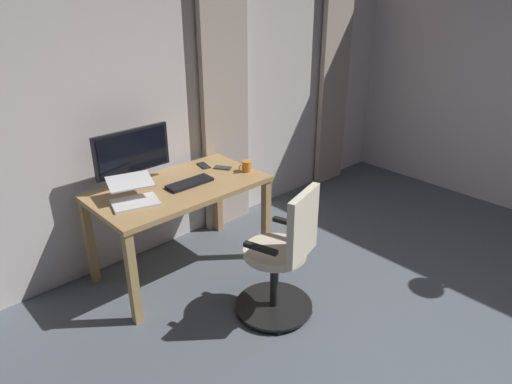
# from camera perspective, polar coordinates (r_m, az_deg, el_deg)

# --- Properties ---
(back_room_partition) EXTENTS (5.72, 0.10, 2.73)m
(back_room_partition) POSITION_cam_1_polar(r_m,az_deg,el_deg) (4.03, -10.37, 12.19)
(back_room_partition) COLOR silver
(back_room_partition) RESTS_ON ground
(curtain_left_panel) EXTENTS (0.43, 0.06, 2.41)m
(curtain_left_panel) POSITION_cam_1_polar(r_m,az_deg,el_deg) (5.35, 9.51, 13.58)
(curtain_left_panel) COLOR #C1AD9C
(curtain_left_panel) RESTS_ON ground
(curtain_right_panel) EXTENTS (0.50, 0.06, 2.41)m
(curtain_right_panel) POSITION_cam_1_polar(r_m,az_deg,el_deg) (4.26, -3.83, 10.98)
(curtain_right_panel) COLOR #C1AD9C
(curtain_right_panel) RESTS_ON ground
(desk) EXTENTS (1.33, 0.73, 0.76)m
(desk) POSITION_cam_1_polar(r_m,az_deg,el_deg) (3.68, -9.31, -0.63)
(desk) COLOR tan
(desk) RESTS_ON ground
(office_chair) EXTENTS (0.56, 0.56, 0.99)m
(office_chair) POSITION_cam_1_polar(r_m,az_deg,el_deg) (3.24, 3.31, -8.23)
(office_chair) COLOR black
(office_chair) RESTS_ON ground
(computer_monitor) EXTENTS (0.61, 0.18, 0.44)m
(computer_monitor) POSITION_cam_1_polar(r_m,az_deg,el_deg) (3.64, -14.81, 4.58)
(computer_monitor) COLOR black
(computer_monitor) RESTS_ON desk
(computer_keyboard) EXTENTS (0.37, 0.13, 0.02)m
(computer_keyboard) POSITION_cam_1_polar(r_m,az_deg,el_deg) (3.64, -8.08, 1.08)
(computer_keyboard) COLOR black
(computer_keyboard) RESTS_ON desk
(laptop) EXTENTS (0.40, 0.41, 0.15)m
(laptop) POSITION_cam_1_polar(r_m,az_deg,el_deg) (3.43, -14.74, -0.33)
(laptop) COLOR white
(laptop) RESTS_ON desk
(cell_phone_face_up) EXTENTS (0.10, 0.15, 0.01)m
(cell_phone_face_up) POSITION_cam_1_polar(r_m,az_deg,el_deg) (3.99, -6.41, 3.22)
(cell_phone_face_up) COLOR #232328
(cell_phone_face_up) RESTS_ON desk
(cell_phone_by_monitor) EXTENTS (0.13, 0.16, 0.01)m
(cell_phone_by_monitor) POSITION_cam_1_polar(r_m,az_deg,el_deg) (3.92, -4.09, 2.96)
(cell_phone_by_monitor) COLOR #333338
(cell_phone_by_monitor) RESTS_ON desk
(mug_tea) EXTENTS (0.12, 0.08, 0.09)m
(mug_tea) POSITION_cam_1_polar(r_m,az_deg,el_deg) (3.84, -1.20, 3.16)
(mug_tea) COLOR orange
(mug_tea) RESTS_ON desk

